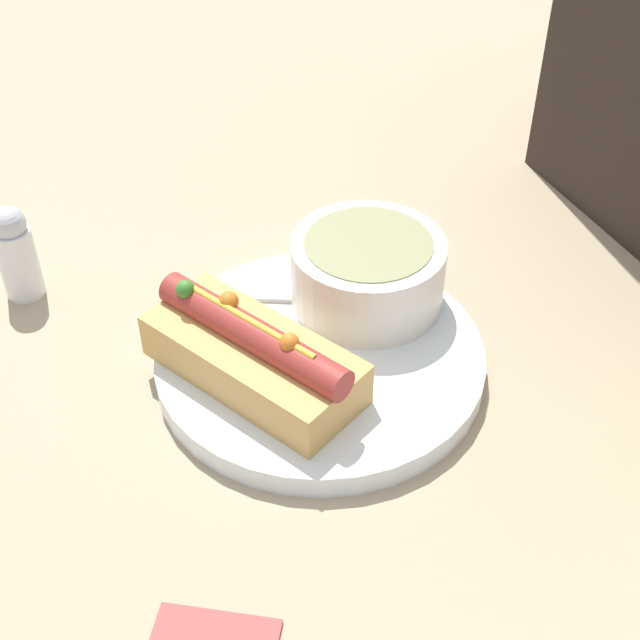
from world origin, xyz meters
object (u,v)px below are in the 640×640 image
at_px(soup_bowl, 368,269).
at_px(spoon, 343,299).
at_px(hot_dog, 253,354).
at_px(salt_shaker, 16,252).

height_order(soup_bowl, spoon, soup_bowl).
distance_m(hot_dog, spoon, 0.11).
height_order(soup_bowl, salt_shaker, salt_shaker).
xyz_separation_m(hot_dog, salt_shaker, (-0.19, -0.14, 0.00)).
bearing_deg(spoon, salt_shaker, 175.04).
height_order(hot_dog, soup_bowl, hot_dog).
relative_size(hot_dog, spoon, 1.21).
height_order(spoon, salt_shaker, salt_shaker).
xyz_separation_m(soup_bowl, salt_shaker, (-0.14, -0.25, -0.01)).
bearing_deg(soup_bowl, salt_shaker, -119.41).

